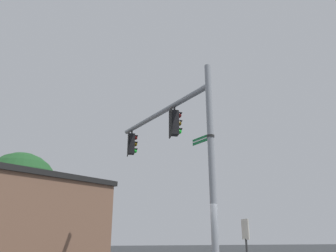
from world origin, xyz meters
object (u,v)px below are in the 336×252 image
at_px(street_name_sign, 205,138).
at_px(historical_marker, 246,239).
at_px(traffic_light_nearest_pole, 175,123).
at_px(traffic_light_mid_inner, 132,144).

bearing_deg(street_name_sign, historical_marker, 129.84).
distance_m(traffic_light_nearest_pole, street_name_sign, 2.23).
relative_size(traffic_light_mid_inner, street_name_sign, 1.21).
bearing_deg(street_name_sign, traffic_light_nearest_pole, -159.44).
height_order(traffic_light_nearest_pole, traffic_light_mid_inner, same).
xyz_separation_m(traffic_light_mid_inner, street_name_sign, (5.45, 2.09, -1.14)).
bearing_deg(historical_marker, traffic_light_nearest_pole, -91.34).
height_order(street_name_sign, historical_marker, street_name_sign).
height_order(traffic_light_mid_inner, street_name_sign, traffic_light_mid_inner).
xyz_separation_m(traffic_light_nearest_pole, historical_marker, (0.06, 2.76, -4.53)).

